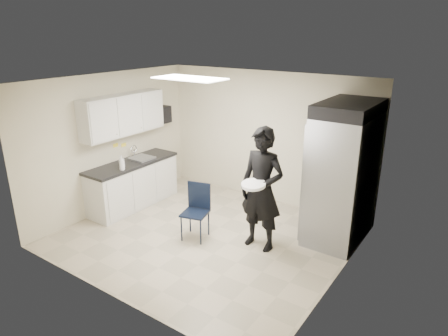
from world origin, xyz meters
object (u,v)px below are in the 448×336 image
Objects in this scene: commercial_fridge at (342,178)px; folding_chair at (195,213)px; man_tuxedo at (262,190)px; lower_counter at (133,185)px.

folding_chair is (-1.94, -1.43, -0.59)m from commercial_fridge.
man_tuxedo is (-0.91, -1.03, -0.06)m from commercial_fridge.
lower_counter is at bearing -164.12° from commercial_fridge.
man_tuxedo is at bearing -131.51° from commercial_fridge.
lower_counter is 3.98m from commercial_fridge.
commercial_fridge is 2.30× the size of folding_chair.
commercial_fridge reaches higher than folding_chair.
commercial_fridge is at bearing 15.88° from lower_counter.
commercial_fridge is 1.06× the size of man_tuxedo.
folding_chair is 1.22m from man_tuxedo.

